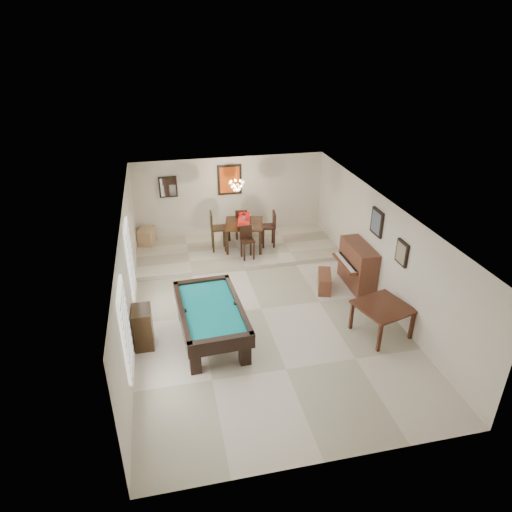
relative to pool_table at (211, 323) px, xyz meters
name	(u,v)px	position (x,y,z in m)	size (l,w,h in m)	color
ground_plane	(261,309)	(1.33, 0.93, -0.42)	(6.00, 9.00, 0.02)	beige
wall_back	(230,198)	(1.33, 5.43, 0.89)	(6.00, 0.04, 2.60)	silver
wall_front	(330,402)	(1.33, -3.57, 0.89)	(6.00, 0.04, 2.60)	silver
wall_left	(128,275)	(-1.67, 0.93, 0.89)	(0.04, 9.00, 2.60)	silver
wall_right	(381,250)	(4.33, 0.93, 0.89)	(0.04, 9.00, 2.60)	silver
ceiling	(262,209)	(1.33, 0.93, 2.19)	(6.00, 9.00, 0.04)	white
dining_step	(238,249)	(1.33, 4.18, -0.35)	(6.00, 2.50, 0.12)	beige
window_left_front	(126,330)	(-1.64, -1.27, 0.99)	(0.06, 1.00, 1.70)	white
window_left_rear	(130,259)	(-1.64, 1.53, 0.99)	(0.06, 1.00, 1.70)	white
pool_table	(211,323)	(0.00, 0.00, 0.00)	(1.32, 2.44, 0.81)	black
square_table	(381,320)	(3.71, -0.60, -0.04)	(1.06, 1.06, 0.73)	#34170D
upright_piano	(353,266)	(3.92, 1.52, 0.18)	(0.78, 1.40, 1.17)	brown
piano_bench	(324,281)	(3.15, 1.49, -0.18)	(0.32, 0.82, 0.46)	brown
apothecary_chest	(143,327)	(-1.45, 0.11, 0.04)	(0.40, 0.60, 0.90)	black
dining_table	(244,234)	(1.54, 4.16, 0.18)	(1.12, 1.12, 0.92)	black
flower_vase	(244,216)	(1.54, 4.16, 0.75)	(0.14, 0.14, 0.24)	#A10D14
dining_chair_south	(247,243)	(1.49, 3.44, 0.20)	(0.36, 0.36, 0.96)	black
dining_chair_north	(241,223)	(1.57, 4.89, 0.21)	(0.37, 0.37, 0.99)	black
dining_chair_west	(218,231)	(0.76, 4.19, 0.32)	(0.45, 0.45, 1.21)	black
dining_chair_east	(268,229)	(2.27, 4.13, 0.26)	(0.41, 0.41, 1.10)	black
corner_bench	(147,236)	(-1.36, 5.06, -0.04)	(0.44, 0.55, 0.49)	tan
chandelier	(237,183)	(1.33, 4.13, 1.79)	(0.44, 0.44, 0.60)	#FFE5B2
back_painting	(230,180)	(1.33, 5.39, 1.49)	(0.75, 0.06, 0.95)	#D84C14
back_mirror	(168,187)	(-0.57, 5.39, 1.39)	(0.55, 0.06, 0.65)	white
right_picture_upper	(377,222)	(4.29, 1.23, 1.49)	(0.06, 0.55, 0.65)	slate
right_picture_lower	(402,253)	(4.29, -0.07, 1.29)	(0.06, 0.45, 0.55)	gray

